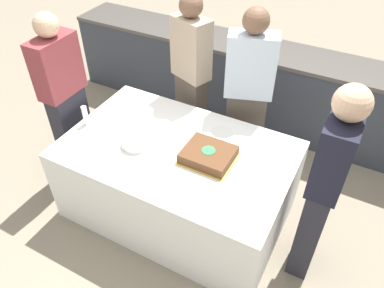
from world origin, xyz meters
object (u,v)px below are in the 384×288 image
cake (208,155)px  person_seated_right (324,187)px  person_cutting_cake (248,96)px  person_seated_left (66,100)px  person_standing_back (191,79)px  plate_stack (135,143)px  wine_glass (85,113)px

cake → person_seated_right: person_seated_right is taller
person_cutting_cake → person_seated_left: person_cutting_cake is taller
person_seated_right → person_standing_back: person_standing_back is taller
cake → plate_stack: size_ratio=1.97×
person_seated_right → person_cutting_cake: bearing=-132.8°
person_seated_left → person_cutting_cake: bearing=-60.5°
person_cutting_cake → person_seated_right: (0.87, -0.80, 0.00)m
wine_glass → person_standing_back: (0.55, 0.89, 0.02)m
cake → plate_stack: bearing=-166.3°
person_cutting_cake → person_standing_back: 0.57m
plate_stack → person_cutting_cake: size_ratio=0.13×
cake → person_seated_right: size_ratio=0.25×
plate_stack → person_cutting_cake: bearing=58.0°
plate_stack → person_seated_left: size_ratio=0.13×
person_standing_back → person_seated_left: bearing=64.1°
person_seated_left → person_seated_right: size_ratio=0.99×
plate_stack → person_standing_back: 0.94m
person_standing_back → cake: bearing=146.5°
person_seated_right → plate_stack: bearing=-84.8°
person_cutting_cake → person_standing_back: (-0.57, 0.00, 0.01)m
plate_stack → person_cutting_cake: 1.11m
person_seated_left → person_standing_back: 1.16m
wine_glass → person_seated_left: (-0.29, 0.09, -0.01)m
cake → plate_stack: (-0.58, -0.14, -0.01)m
wine_glass → person_cutting_cake: 1.43m
cake → person_cutting_cake: person_cutting_cake is taller
person_standing_back → plate_stack: bearing=110.0°
plate_stack → wine_glass: (-0.54, 0.05, 0.08)m
cake → person_cutting_cake: bearing=90.0°
cake → plate_stack: 0.60m
person_cutting_cake → person_seated_left: (-1.42, -0.80, -0.02)m
wine_glass → cake: bearing=4.9°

